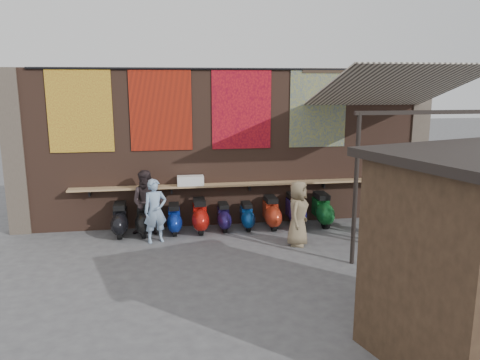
{
  "coord_description": "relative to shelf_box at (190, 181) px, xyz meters",
  "views": [
    {
      "loc": [
        -1.63,
        -9.2,
        3.67
      ],
      "look_at": [
        0.05,
        1.2,
        1.45
      ],
      "focal_mm": 35.0,
      "sensor_mm": 36.0,
      "label": 1
    }
  ],
  "objects": [
    {
      "name": "ground",
      "position": [
        1.03,
        -2.3,
        -1.24
      ],
      "size": [
        70.0,
        70.0,
        0.0
      ],
      "primitive_type": "plane",
      "color": "#474749",
      "rests_on": "ground"
    },
    {
      "name": "brick_wall",
      "position": [
        1.03,
        0.4,
        0.76
      ],
      "size": [
        10.0,
        0.4,
        4.0
      ],
      "primitive_type": "cube",
      "color": "brown",
      "rests_on": "ground"
    },
    {
      "name": "pier_left",
      "position": [
        -4.17,
        0.4,
        0.76
      ],
      "size": [
        0.5,
        0.5,
        4.0
      ],
      "primitive_type": "cube",
      "color": "#4C4238",
      "rests_on": "ground"
    },
    {
      "name": "pier_right",
      "position": [
        6.23,
        0.4,
        0.76
      ],
      "size": [
        0.5,
        0.5,
        4.0
      ],
      "primitive_type": "cube",
      "color": "#4C4238",
      "rests_on": "ground"
    },
    {
      "name": "eating_counter",
      "position": [
        1.03,
        0.03,
        -0.14
      ],
      "size": [
        8.0,
        0.32,
        0.05
      ],
      "primitive_type": "cube",
      "color": "#9E7A51",
      "rests_on": "brick_wall"
    },
    {
      "name": "shelf_box",
      "position": [
        0.0,
        0.0,
        0.0
      ],
      "size": [
        0.66,
        0.27,
        0.24
      ],
      "primitive_type": "cube",
      "color": "white",
      "rests_on": "eating_counter"
    },
    {
      "name": "tapestry_redgold",
      "position": [
        -2.57,
        0.18,
        1.76
      ],
      "size": [
        1.5,
        0.02,
        2.0
      ],
      "primitive_type": "cube",
      "color": "#993716",
      "rests_on": "brick_wall"
    },
    {
      "name": "tapestry_sun",
      "position": [
        -0.67,
        0.18,
        1.76
      ],
      "size": [
        1.5,
        0.02,
        2.0
      ],
      "primitive_type": "cube",
      "color": "#F72C0E",
      "rests_on": "brick_wall"
    },
    {
      "name": "tapestry_orange",
      "position": [
        1.33,
        0.18,
        1.76
      ],
      "size": [
        1.5,
        0.02,
        2.0
      ],
      "primitive_type": "cube",
      "color": "red",
      "rests_on": "brick_wall"
    },
    {
      "name": "tapestry_multi",
      "position": [
        3.33,
        0.18,
        1.76
      ],
      "size": [
        1.5,
        0.02,
        2.0
      ],
      "primitive_type": "cube",
      "color": "navy",
      "rests_on": "brick_wall"
    },
    {
      "name": "hang_rail",
      "position": [
        1.03,
        0.17,
        2.74
      ],
      "size": [
        9.5,
        0.06,
        0.06
      ],
      "primitive_type": "cylinder",
      "rotation": [
        0.0,
        1.57,
        0.0
      ],
      "color": "black",
      "rests_on": "brick_wall"
    },
    {
      "name": "scooter_stool_0",
      "position": [
        -1.73,
        -0.31,
        -0.85
      ],
      "size": [
        0.37,
        0.83,
        0.79
      ],
      "primitive_type": null,
      "color": "black",
      "rests_on": "ground"
    },
    {
      "name": "scooter_stool_1",
      "position": [
        -1.17,
        -0.34,
        -0.85
      ],
      "size": [
        0.37,
        0.83,
        0.79
      ],
      "primitive_type": null,
      "color": "black",
      "rests_on": "ground"
    },
    {
      "name": "scooter_stool_2",
      "position": [
        -0.44,
        -0.33,
        -0.88
      ],
      "size": [
        0.34,
        0.76,
        0.72
      ],
      "primitive_type": null,
      "color": "navy",
      "rests_on": "ground"
    },
    {
      "name": "scooter_stool_3",
      "position": [
        0.2,
        -0.31,
        -0.84
      ],
      "size": [
        0.38,
        0.85,
        0.81
      ],
      "primitive_type": null,
      "color": "#AC140D",
      "rests_on": "ground"
    },
    {
      "name": "scooter_stool_4",
      "position": [
        0.8,
        -0.27,
        -0.91
      ],
      "size": [
        0.32,
        0.71,
        0.68
      ],
      "primitive_type": null,
      "color": "#1C1143",
      "rests_on": "ground"
    },
    {
      "name": "scooter_stool_5",
      "position": [
        1.39,
        -0.27,
        -0.91
      ],
      "size": [
        0.32,
        0.71,
        0.67
      ],
      "primitive_type": null,
      "color": "navy",
      "rests_on": "ground"
    },
    {
      "name": "scooter_stool_6",
      "position": [
        2.02,
        -0.29,
        -0.85
      ],
      "size": [
        0.38,
        0.84,
        0.8
      ],
      "primitive_type": null,
      "color": "#AA2D16",
      "rests_on": "ground"
    },
    {
      "name": "scooter_stool_7",
      "position": [
        2.66,
        -0.27,
        -0.82
      ],
      "size": [
        0.4,
        0.89,
        0.85
      ],
      "primitive_type": null,
      "color": "navy",
      "rests_on": "ground"
    },
    {
      "name": "scooter_stool_8",
      "position": [
        3.36,
        -0.31,
        -0.82
      ],
      "size": [
        0.4,
        0.89,
        0.85
      ],
      "primitive_type": null,
      "color": "#115521",
      "rests_on": "ground"
    },
    {
      "name": "diner_left",
      "position": [
        -0.87,
        -0.9,
        -0.5
      ],
      "size": [
        0.63,
        0.5,
        1.5
      ],
      "primitive_type": "imported",
      "rotation": [
        0.0,
        0.0,
        0.29
      ],
      "color": "#87A4C4",
      "rests_on": "ground"
    },
    {
      "name": "diner_right",
      "position": [
        -1.07,
        -0.3,
        -0.45
      ],
      "size": [
        0.86,
        0.72,
        1.59
      ],
      "primitive_type": "imported",
      "rotation": [
        0.0,
        0.0,
        -0.16
      ],
      "color": "#2D2325",
      "rests_on": "ground"
    },
    {
      "name": "shopper_navy",
      "position": [
        4.15,
        -1.82,
        -0.44
      ],
      "size": [
        0.99,
        0.89,
        1.62
      ],
      "primitive_type": "imported",
      "rotation": [
        0.0,
        0.0,
        3.8
      ],
      "color": "#161D33",
      "rests_on": "ground"
    },
    {
      "name": "shopper_grey",
      "position": [
        5.66,
        -2.16,
        -0.35
      ],
      "size": [
        1.32,
        1.04,
        1.79
      ],
      "primitive_type": "imported",
      "rotation": [
        0.0,
        0.0,
        2.77
      ],
      "color": "slate",
      "rests_on": "ground"
    },
    {
      "name": "shopper_tan",
      "position": [
        2.33,
        -1.62,
        -0.5
      ],
      "size": [
        0.79,
        0.87,
        1.5
      ],
      "primitive_type": "imported",
      "rotation": [
        0.0,
        0.0,
        1.01
      ],
      "color": "#7F6D50",
      "rests_on": "ground"
    },
    {
      "name": "market_stall",
      "position": [
        3.46,
        -6.22,
        0.1
      ],
      "size": [
        2.92,
        2.5,
        2.7
      ],
      "primitive_type": "cube",
      "rotation": [
        0.0,
        0.0,
        0.29
      ],
      "color": "black",
      "rests_on": "ground"
    },
    {
      "name": "stall_sign",
      "position": [
        3.19,
        -5.29,
        0.71
      ],
      "size": [
        1.16,
        0.38,
        0.5
      ],
      "primitive_type": "cube",
      "rotation": [
        0.0,
        0.0,
        0.29
      ],
      "color": "gold",
      "rests_on": "market_stall"
    },
    {
      "name": "stall_shelf",
      "position": [
        3.19,
        -5.29,
        -0.26
      ],
      "size": [
        2.01,
        0.68,
        0.06
      ],
      "primitive_type": "cube",
      "rotation": [
        0.0,
        0.0,
        0.29
      ],
      "color": "#473321",
      "rests_on": "market_stall"
    },
    {
      "name": "awning_canvas",
      "position": [
        4.53,
        -1.4,
        2.31
      ],
      "size": [
        3.2,
        3.28,
        0.97
      ],
      "primitive_type": "cube",
      "rotation": [
        -0.28,
        0.0,
        0.0
      ],
      "color": "beige",
      "rests_on": "brick_wall"
    },
    {
      "name": "awning_ledger",
      "position": [
        4.53,
        0.19,
        2.71
      ],
      "size": [
        3.3,
        0.08,
        0.12
      ],
      "primitive_type": "cube",
      "color": "#33261C",
      "rests_on": "brick_wall"
    },
    {
      "name": "awning_header",
      "position": [
        4.53,
        -2.9,
        1.84
      ],
      "size": [
        3.0,
        0.08,
        0.08
      ],
      "primitive_type": "cube",
      "color": "black",
      "rests_on": "awning_post_left"
    },
    {
      "name": "awning_post_left",
      "position": [
        3.13,
        -2.9,
        0.31
      ],
      "size": [
        0.09,
        0.09,
        3.1
      ],
      "primitive_type": "cylinder",
      "color": "black",
      "rests_on": "ground"
    }
  ]
}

